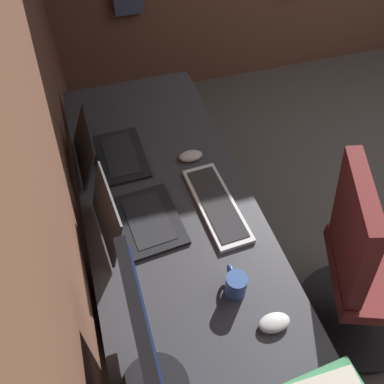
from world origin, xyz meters
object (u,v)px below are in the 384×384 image
object	(u,v)px
laptop_left	(132,218)
coffee_mug	(236,284)
drawer_pedestal	(186,317)
laptop_leftmost	(106,152)
keyboard_main	(216,204)
mouse_main	(191,156)
office_chair	(365,272)
mouse_spare	(274,323)
monitor_primary	(149,360)

from	to	relation	value
laptop_left	coffee_mug	size ratio (longest dim) A/B	3.00
drawer_pedestal	laptop_leftmost	bearing A→B (deg)	14.73
keyboard_main	mouse_main	world-z (taller)	mouse_main
mouse_main	laptop_left	bearing A→B (deg)	132.27
mouse_main	office_chair	world-z (taller)	office_chair
laptop_left	mouse_spare	xyz separation A→B (m)	(-0.51, -0.35, -0.04)
monitor_primary	laptop_left	world-z (taller)	monitor_primary
laptop_left	laptop_leftmost	bearing A→B (deg)	5.20
monitor_primary	laptop_leftmost	distance (m)	0.98
monitor_primary	laptop_left	distance (m)	0.61
mouse_spare	office_chair	xyz separation A→B (m)	(0.19, -0.55, -0.29)
laptop_left	keyboard_main	bearing A→B (deg)	-89.63
laptop_leftmost	coffee_mug	xyz separation A→B (m)	(-0.74, -0.30, -0.00)
coffee_mug	mouse_main	bearing A→B (deg)	-3.90
mouse_spare	mouse_main	bearing A→B (deg)	2.37
keyboard_main	office_chair	bearing A→B (deg)	-119.70
mouse_spare	coffee_mug	size ratio (longest dim) A/B	0.94
mouse_main	office_chair	size ratio (longest dim) A/B	0.11
drawer_pedestal	mouse_spare	world-z (taller)	mouse_spare
mouse_main	drawer_pedestal	bearing A→B (deg)	160.87
office_chair	coffee_mug	bearing A→B (deg)	93.63
laptop_left	mouse_spare	size ratio (longest dim) A/B	3.19
monitor_primary	mouse_main	world-z (taller)	monitor_primary
drawer_pedestal	monitor_primary	bearing A→B (deg)	151.25
keyboard_main	office_chair	world-z (taller)	office_chair
monitor_primary	office_chair	xyz separation A→B (m)	(0.26, -0.96, -0.52)
drawer_pedestal	coffee_mug	world-z (taller)	coffee_mug
keyboard_main	mouse_spare	xyz separation A→B (m)	(-0.51, -0.01, 0.01)
laptop_leftmost	mouse_main	world-z (taller)	laptop_leftmost
mouse_spare	office_chair	world-z (taller)	office_chair
mouse_spare	office_chair	size ratio (longest dim) A/B	0.11
drawer_pedestal	coffee_mug	size ratio (longest dim) A/B	6.28
monitor_primary	office_chair	size ratio (longest dim) A/B	0.51
monitor_primary	keyboard_main	xyz separation A→B (m)	(0.58, -0.39, -0.24)
keyboard_main	mouse_main	distance (m)	0.28
drawer_pedestal	laptop_leftmost	size ratio (longest dim) A/B	2.11
keyboard_main	coffee_mug	xyz separation A→B (m)	(-0.36, 0.06, 0.04)
coffee_mug	office_chair	distance (m)	0.71
drawer_pedestal	laptop_left	distance (m)	0.52
drawer_pedestal	coffee_mug	xyz separation A→B (m)	(-0.12, -0.14, 0.43)
office_chair	monitor_primary	bearing A→B (deg)	105.17
drawer_pedestal	mouse_main	distance (m)	0.69
laptop_left	office_chair	distance (m)	1.01
drawer_pedestal	keyboard_main	world-z (taller)	keyboard_main
coffee_mug	office_chair	world-z (taller)	office_chair
keyboard_main	office_chair	size ratio (longest dim) A/B	0.44
coffee_mug	laptop_leftmost	bearing A→B (deg)	22.23
laptop_left	keyboard_main	xyz separation A→B (m)	(0.00, -0.33, -0.04)
laptop_left	mouse_main	size ratio (longest dim) A/B	3.19
monitor_primary	mouse_main	bearing A→B (deg)	-23.04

